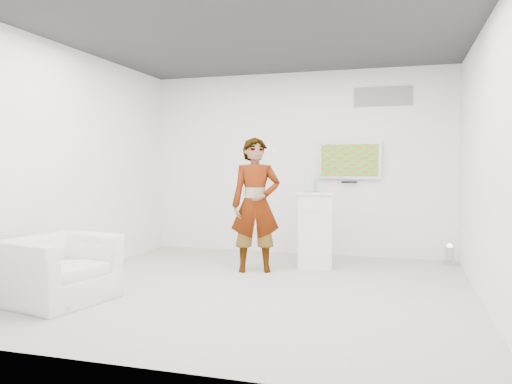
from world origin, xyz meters
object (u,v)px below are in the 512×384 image
Objects in this scene: person at (256,205)px; tv at (350,160)px; pedestal at (315,229)px; armchair at (58,269)px; floor_uplight at (449,255)px.

tv is at bearing 35.00° from person.
pedestal is (-0.38, -1.01, -1.01)m from tv.
armchair is (-2.73, -3.61, -1.20)m from tv.
pedestal is 3.65× the size of floor_uplight.
person reaches higher than floor_uplight.
person is 2.69m from armchair.
person is 0.99m from pedestal.
pedestal is at bearing -110.69° from tv.
person is 1.73× the size of armchair.
tv is 2.07m from floor_uplight.
tv is 4.68m from armchair.
pedestal reaches higher than armchair.
floor_uplight is (2.62, 1.23, -0.78)m from person.
pedestal is at bearing -30.15° from armchair.
armchair is 0.98× the size of pedestal.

